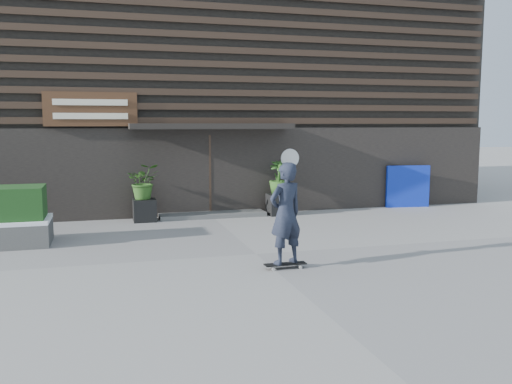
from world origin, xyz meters
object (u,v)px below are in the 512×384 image
object	(u,v)px
planter_pot_left	(145,210)
planter_pot_right	(278,205)
skateboarder	(286,214)
blue_tarp	(408,186)

from	to	relation	value
planter_pot_left	planter_pot_right	bearing A→B (deg)	0.00
planter_pot_left	skateboarder	size ratio (longest dim) A/B	0.31
blue_tarp	planter_pot_right	bearing A→B (deg)	-169.24
skateboarder	planter_pot_left	bearing A→B (deg)	110.66
skateboarder	blue_tarp	bearing A→B (deg)	44.33
planter_pot_right	blue_tarp	bearing A→B (deg)	3.93
blue_tarp	planter_pot_left	bearing A→B (deg)	-171.06
blue_tarp	skateboarder	size ratio (longest dim) A/B	0.72
planter_pot_left	skateboarder	bearing A→B (deg)	-69.34
planter_pot_right	skateboarder	size ratio (longest dim) A/B	0.31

